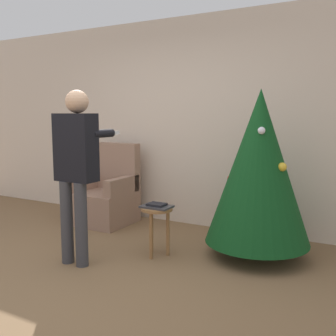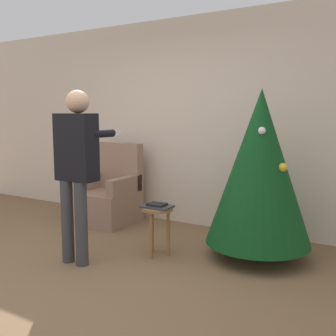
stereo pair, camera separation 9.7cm
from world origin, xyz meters
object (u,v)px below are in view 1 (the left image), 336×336
at_px(person_standing, 76,161).
at_px(christmas_tree, 259,167).
at_px(armchair, 106,196).
at_px(side_stool, 157,218).

bearing_deg(person_standing, christmas_tree, 34.13).
xyz_separation_m(christmas_tree, armchair, (-2.18, 0.30, -0.58)).
bearing_deg(christmas_tree, side_stool, -152.66).
bearing_deg(person_standing, side_stool, 42.97).
relative_size(armchair, person_standing, 0.63).
height_order(armchair, person_standing, person_standing).
bearing_deg(side_stool, christmas_tree, 27.34).
distance_m(christmas_tree, armchair, 2.28).
relative_size(christmas_tree, person_standing, 1.01).
bearing_deg(armchair, christmas_tree, -7.86).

